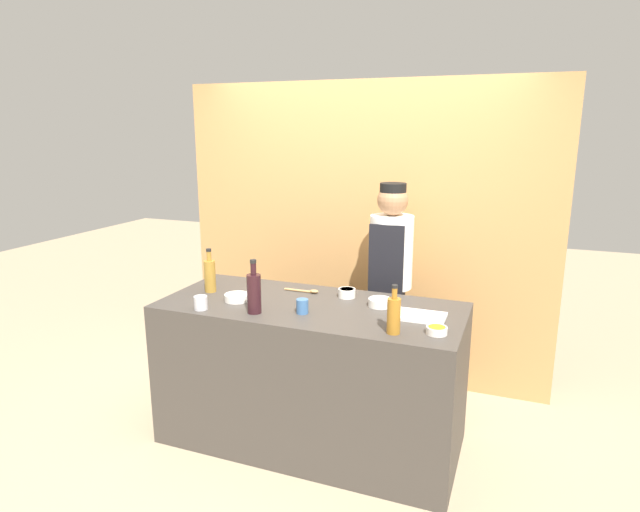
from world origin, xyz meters
TOP-DOWN VIEW (x-y plane):
  - ground_plane at (0.00, 0.00)m, footprint 14.00×14.00m
  - cabinet_wall at (0.00, 1.16)m, footprint 3.03×0.18m
  - counter at (0.00, 0.00)m, footprint 1.92×0.83m
  - sauce_bowl_orange at (0.82, -0.21)m, footprint 0.12×0.12m
  - sauce_bowl_red at (0.16, 0.23)m, footprint 0.11×0.11m
  - sauce_bowl_brown at (0.42, 0.13)m, footprint 0.14×0.14m
  - sauce_bowl_white at (-0.47, -0.10)m, footprint 0.16×0.16m
  - cutting_board at (0.69, 0.01)m, footprint 0.30×0.20m
  - bottle_vinegar at (-0.74, 0.01)m, footprint 0.08×0.08m
  - bottle_wine at (-0.26, -0.26)m, footprint 0.09×0.09m
  - bottle_amber at (0.60, -0.28)m, footprint 0.07×0.07m
  - cup_blue at (0.01, -0.17)m, footprint 0.07×0.07m
  - cup_steel at (-0.60, -0.32)m, footprint 0.08×0.08m
  - wooden_spoon at (-0.13, 0.23)m, footprint 0.25×0.04m
  - chef_center at (0.33, 0.73)m, footprint 0.31×0.31m

SIDE VIEW (x-z plane):
  - ground_plane at x=0.00m, z-range 0.00..0.00m
  - counter at x=0.00m, z-range 0.00..0.95m
  - chef_center at x=0.33m, z-range 0.09..1.75m
  - cutting_board at x=0.69m, z-range 0.95..0.97m
  - wooden_spoon at x=-0.13m, z-range 0.95..0.97m
  - sauce_bowl_orange at x=0.82m, z-range 0.95..0.99m
  - sauce_bowl_white at x=-0.47m, z-range 0.95..1.00m
  - sauce_bowl_brown at x=0.42m, z-range 0.95..1.00m
  - sauce_bowl_red at x=0.16m, z-range 0.95..1.01m
  - cup_steel at x=-0.60m, z-range 0.95..1.03m
  - cup_blue at x=0.01m, z-range 0.95..1.04m
  - bottle_amber at x=0.60m, z-range 0.92..1.19m
  - bottle_vinegar at x=-0.74m, z-range 0.92..1.22m
  - bottle_wine at x=-0.26m, z-range 0.91..1.24m
  - cabinet_wall at x=0.00m, z-range 0.00..2.40m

